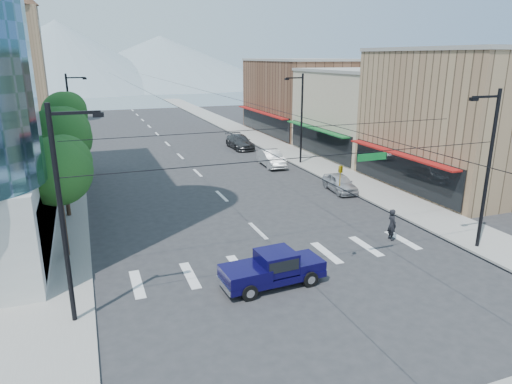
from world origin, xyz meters
TOP-DOWN VIEW (x-y plane):
  - ground at (0.00, 0.00)m, footprint 160.00×160.00m
  - sidewalk_left at (-12.00, 40.00)m, footprint 4.00×120.00m
  - sidewalk_right at (12.00, 40.00)m, footprint 4.00×120.00m
  - shop_near at (20.00, 10.00)m, footprint 12.00×14.00m
  - shop_mid at (20.00, 24.00)m, footprint 12.00×14.00m
  - shop_far at (20.00, 40.00)m, footprint 12.00×18.00m
  - clock_tower at (-16.50, 62.00)m, footprint 4.80×4.80m
  - mountain_left at (-15.00, 150.00)m, footprint 80.00×80.00m
  - mountain_right at (20.00, 160.00)m, footprint 90.00×90.00m
  - tree_near at (-11.07, 6.10)m, footprint 3.65×3.64m
  - tree_midnear at (-11.07, 13.10)m, footprint 4.09×4.09m
  - tree_midfar at (-11.07, 20.10)m, footprint 3.65×3.64m
  - tree_far at (-11.07, 27.10)m, footprint 4.09×4.09m
  - signal_rig at (0.19, -1.00)m, footprint 21.80×0.20m
  - lamp_pole_nw at (-10.67, 30.00)m, footprint 2.00×0.25m
  - lamp_pole_ne at (10.67, 22.00)m, footprint 2.00×0.25m
  - pickup_truck at (-1.91, -0.89)m, footprint 5.18×2.23m
  - pedestrian at (6.98, 1.84)m, footprint 0.54×0.75m
  - parked_car_near at (9.40, 11.87)m, footprint 2.09×4.32m
  - parked_car_mid at (7.60, 22.09)m, footprint 2.01×5.03m
  - parked_car_far at (7.60, 31.90)m, footprint 2.32×5.56m

SIDE VIEW (x-z plane):
  - ground at x=0.00m, z-range 0.00..0.00m
  - sidewalk_left at x=-12.00m, z-range 0.00..0.15m
  - sidewalk_right at x=12.00m, z-range 0.00..0.15m
  - parked_car_near at x=9.40m, z-range 0.00..1.42m
  - parked_car_far at x=7.60m, z-range 0.00..1.61m
  - parked_car_mid at x=7.60m, z-range 0.00..1.63m
  - pickup_truck at x=-1.91m, z-range 0.04..1.75m
  - pedestrian at x=6.98m, z-range 0.00..1.92m
  - shop_mid at x=20.00m, z-range 0.00..9.00m
  - signal_rig at x=0.19m, z-range 0.14..9.14m
  - lamp_pole_nw at x=-10.67m, z-range 0.44..9.44m
  - lamp_pole_ne at x=10.67m, z-range 0.44..9.44m
  - tree_near at x=-11.07m, z-range 1.64..8.34m
  - tree_midfar at x=-11.07m, z-range 1.64..8.34m
  - shop_far at x=20.00m, z-range 0.00..10.00m
  - shop_near at x=20.00m, z-range 0.00..11.00m
  - tree_midnear at x=-11.07m, z-range 1.83..9.35m
  - tree_far at x=-11.07m, z-range 1.83..9.35m
  - mountain_right at x=20.00m, z-range 0.00..18.00m
  - clock_tower at x=-16.50m, z-range 0.44..20.84m
  - mountain_left at x=-15.00m, z-range 0.00..22.00m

